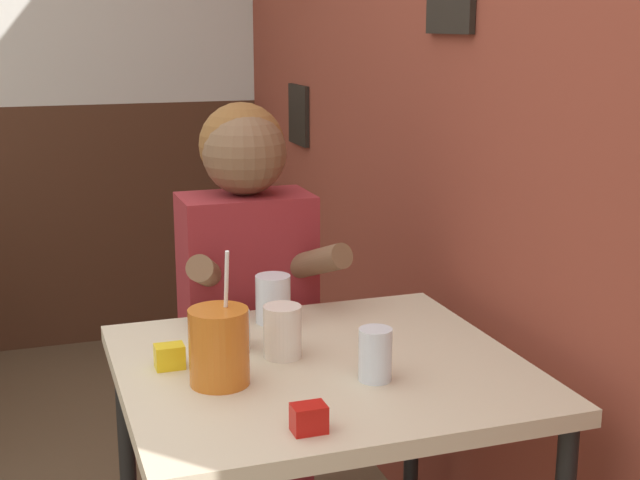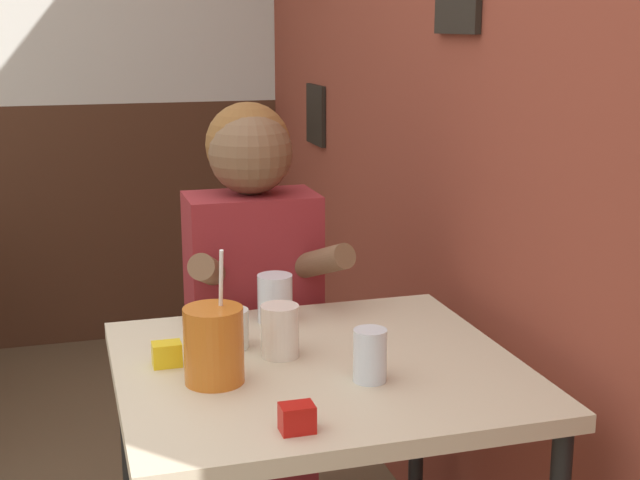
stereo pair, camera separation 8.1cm
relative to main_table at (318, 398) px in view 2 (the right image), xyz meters
name	(u,v)px [view 2 (the right image)]	position (x,y,z in m)	size (l,w,h in m)	color
brick_wall_right	(381,55)	(0.52, 1.07, 0.67)	(0.08, 4.68, 2.70)	brown
main_table	(318,398)	(0.00, 0.00, 0.00)	(0.83, 0.78, 0.76)	beige
person_seated	(253,321)	(-0.02, 0.54, 0.00)	(0.42, 0.41, 1.25)	maroon
cocktail_pitcher	(214,345)	(-0.22, -0.04, 0.16)	(0.12, 0.12, 0.27)	#C6661E
glass_near_pitcher	(275,298)	(-0.02, 0.29, 0.14)	(0.08, 0.08, 0.11)	silver
glass_center	(232,328)	(-0.16, 0.14, 0.12)	(0.07, 0.07, 0.09)	silver
glass_far_side	(280,331)	(-0.07, 0.06, 0.14)	(0.08, 0.08, 0.11)	silver
glass_by_brick	(370,355)	(0.07, -0.12, 0.13)	(0.07, 0.07, 0.11)	silver
condiment_ketchup	(297,418)	(-0.12, -0.30, 0.11)	(0.06, 0.04, 0.05)	#B7140F
condiment_mustard	(167,354)	(-0.31, 0.07, 0.11)	(0.06, 0.04, 0.05)	yellow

